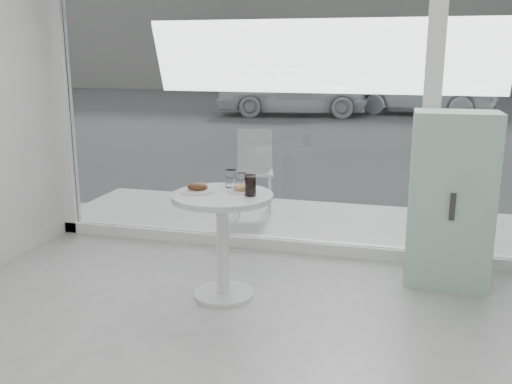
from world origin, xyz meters
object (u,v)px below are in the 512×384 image
(mint_cabinet, at_px, (451,199))
(water_tumbler_a, at_px, (231,180))
(patio_chair, at_px, (255,165))
(water_tumbler_b, at_px, (242,181))
(plate_donut, at_px, (242,189))
(plate_fritter, at_px, (198,188))
(main_table, at_px, (223,224))
(car_white, at_px, (293,90))
(cola_glass, at_px, (250,186))
(car_silver, at_px, (423,91))

(mint_cabinet, xyz_separation_m, water_tumbler_a, (-1.58, -0.50, 0.17))
(patio_chair, bearing_deg, water_tumbler_b, -93.03)
(mint_cabinet, xyz_separation_m, plate_donut, (-1.46, -0.61, 0.13))
(plate_donut, bearing_deg, mint_cabinet, 22.55)
(plate_fritter, bearing_deg, main_table, -1.39)
(car_white, height_order, plate_fritter, car_white)
(water_tumbler_a, relative_size, water_tumbler_b, 1.17)
(car_white, distance_m, water_tumbler_a, 12.22)
(water_tumbler_a, bearing_deg, car_white, 99.43)
(main_table, height_order, cola_glass, cola_glass)
(plate_fritter, distance_m, water_tumbler_a, 0.27)
(water_tumbler_a, xyz_separation_m, water_tumbler_b, (0.08, 0.01, -0.01))
(main_table, xyz_separation_m, patio_chair, (-0.35, 2.15, -0.00))
(car_white, xyz_separation_m, water_tumbler_a, (2.00, -12.05, 0.11))
(car_white, bearing_deg, mint_cabinet, -172.80)
(car_silver, bearing_deg, patio_chair, -178.84)
(mint_cabinet, xyz_separation_m, patio_chair, (-1.92, 1.45, -0.11))
(water_tumbler_b, xyz_separation_m, cola_glass, (0.13, -0.21, 0.02))
(water_tumbler_a, bearing_deg, main_table, -89.64)
(patio_chair, relative_size, car_white, 0.21)
(mint_cabinet, xyz_separation_m, cola_glass, (-1.37, -0.70, 0.18))
(mint_cabinet, xyz_separation_m, car_white, (-3.58, 11.56, 0.05))
(patio_chair, bearing_deg, water_tumbler_a, -95.33)
(car_white, height_order, water_tumbler_b, car_white)
(main_table, height_order, car_silver, car_silver)
(mint_cabinet, xyz_separation_m, car_silver, (-0.04, 12.65, -0.00))
(main_table, relative_size, plate_donut, 3.70)
(cola_glass, bearing_deg, car_silver, 84.33)
(car_white, relative_size, water_tumbler_a, 32.00)
(mint_cabinet, distance_m, plate_fritter, 1.90)
(main_table, distance_m, cola_glass, 0.36)
(patio_chair, relative_size, plate_fritter, 3.69)
(patio_chair, distance_m, plate_donut, 2.12)
(car_silver, bearing_deg, water_tumbler_b, -175.63)
(plate_fritter, xyz_separation_m, cola_glass, (0.39, -0.00, 0.04))
(car_silver, relative_size, plate_donut, 19.26)
(plate_fritter, bearing_deg, water_tumbler_a, 48.11)
(car_white, xyz_separation_m, plate_donut, (2.12, -12.16, 0.08))
(main_table, height_order, mint_cabinet, mint_cabinet)
(water_tumbler_a, height_order, water_tumbler_b, water_tumbler_a)
(patio_chair, distance_m, cola_glass, 2.24)
(main_table, bearing_deg, car_silver, 83.46)
(mint_cabinet, distance_m, cola_glass, 1.55)
(patio_chair, relative_size, cola_glass, 5.94)
(mint_cabinet, distance_m, car_silver, 12.65)
(patio_chair, relative_size, car_silver, 0.22)
(water_tumbler_a, bearing_deg, plate_donut, -43.35)
(plate_donut, bearing_deg, main_table, -139.79)
(car_white, bearing_deg, water_tumbler_a, 179.43)
(water_tumbler_a, bearing_deg, mint_cabinet, 17.47)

